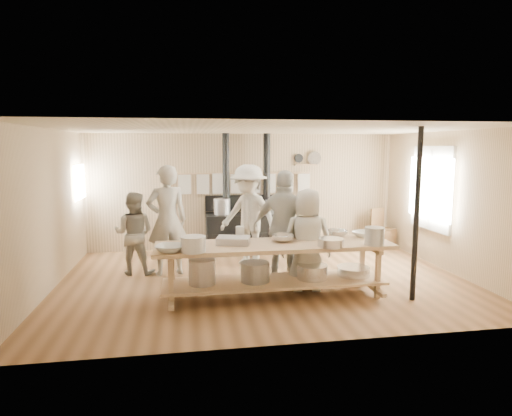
# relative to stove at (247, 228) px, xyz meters

# --- Properties ---
(ground) EXTENTS (7.00, 7.00, 0.00)m
(ground) POSITION_rel_stove_xyz_m (0.01, -2.12, -0.52)
(ground) COLOR brown
(ground) RESTS_ON ground
(room_shell) EXTENTS (7.00, 7.00, 7.00)m
(room_shell) POSITION_rel_stove_xyz_m (0.01, -2.12, 1.10)
(room_shell) COLOR tan
(room_shell) RESTS_ON ground
(window_right) EXTENTS (0.09, 1.50, 1.65)m
(window_right) POSITION_rel_stove_xyz_m (3.48, -1.52, 0.98)
(window_right) COLOR beige
(window_right) RESTS_ON ground
(left_opening) EXTENTS (0.00, 0.90, 0.90)m
(left_opening) POSITION_rel_stove_xyz_m (-3.44, -0.12, 1.08)
(left_opening) COLOR white
(left_opening) RESTS_ON ground
(stove) EXTENTS (1.90, 0.75, 2.60)m
(stove) POSITION_rel_stove_xyz_m (0.00, 0.00, 0.00)
(stove) COLOR black
(stove) RESTS_ON ground
(towel_rail) EXTENTS (3.00, 0.04, 0.47)m
(towel_rail) POSITION_rel_stove_xyz_m (0.01, 0.28, 1.03)
(towel_rail) COLOR tan
(towel_rail) RESTS_ON ground
(back_wall_shelf) EXTENTS (0.63, 0.14, 0.32)m
(back_wall_shelf) POSITION_rel_stove_xyz_m (1.47, 0.32, 1.48)
(back_wall_shelf) COLOR tan
(back_wall_shelf) RESTS_ON ground
(prep_table) EXTENTS (3.60, 0.90, 0.85)m
(prep_table) POSITION_rel_stove_xyz_m (-0.00, -3.02, -0.00)
(prep_table) COLOR tan
(prep_table) RESTS_ON ground
(support_post) EXTENTS (0.08, 0.08, 2.60)m
(support_post) POSITION_rel_stove_xyz_m (2.06, -3.47, 0.78)
(support_post) COLOR black
(support_post) RESTS_ON ground
(cook_far_left) EXTENTS (0.82, 0.63, 1.99)m
(cook_far_left) POSITION_rel_stove_xyz_m (-1.65, -1.52, 0.48)
(cook_far_left) COLOR #A19D8F
(cook_far_left) RESTS_ON ground
(cook_left) EXTENTS (0.83, 0.70, 1.51)m
(cook_left) POSITION_rel_stove_xyz_m (-2.26, -1.37, 0.23)
(cook_left) COLOR #A19D8F
(cook_left) RESTS_ON ground
(cook_center) EXTENTS (0.88, 0.64, 1.66)m
(cook_center) POSITION_rel_stove_xyz_m (0.60, -2.76, 0.31)
(cook_center) COLOR #A19D8F
(cook_center) RESTS_ON ground
(cook_right) EXTENTS (1.22, 0.99, 1.94)m
(cook_right) POSITION_rel_stove_xyz_m (0.30, -2.49, 0.45)
(cook_right) COLOR #A19D8F
(cook_right) RESTS_ON ground
(cook_by_window) EXTENTS (1.44, 1.39, 1.97)m
(cook_by_window) POSITION_rel_stove_xyz_m (-0.11, -1.10, 0.46)
(cook_by_window) COLOR #A19D8F
(cook_by_window) RESTS_ON ground
(chair) EXTENTS (0.55, 0.55, 0.90)m
(chair) POSITION_rel_stove_xyz_m (3.15, -0.16, -0.26)
(chair) COLOR brown
(chair) RESTS_ON ground
(bowl_white_a) EXTENTS (0.47, 0.47, 0.10)m
(bowl_white_a) POSITION_rel_stove_xyz_m (-1.54, -3.29, 0.38)
(bowl_white_a) COLOR white
(bowl_white_a) RESTS_ON prep_table
(bowl_steel_a) EXTENTS (0.48, 0.48, 0.11)m
(bowl_steel_a) POSITION_rel_stove_xyz_m (0.16, -2.91, 0.38)
(bowl_steel_a) COLOR silver
(bowl_steel_a) RESTS_ON prep_table
(bowl_white_b) EXTENTS (0.50, 0.50, 0.09)m
(bowl_white_b) POSITION_rel_stove_xyz_m (1.56, -2.78, 0.37)
(bowl_white_b) COLOR white
(bowl_white_b) RESTS_ON prep_table
(bowl_steel_b) EXTENTS (0.44, 0.44, 0.11)m
(bowl_steel_b) POSITION_rel_stove_xyz_m (1.11, -2.69, 0.38)
(bowl_steel_b) COLOR silver
(bowl_steel_b) RESTS_ON prep_table
(roasting_pan) EXTENTS (0.55, 0.43, 0.11)m
(roasting_pan) POSITION_rel_stove_xyz_m (-0.62, -2.95, 0.38)
(roasting_pan) COLOR #B2B2B7
(roasting_pan) RESTS_ON prep_table
(mixing_bowl_large) EXTENTS (0.44, 0.44, 0.12)m
(mixing_bowl_large) POSITION_rel_stove_xyz_m (0.78, -3.35, 0.39)
(mixing_bowl_large) COLOR silver
(mixing_bowl_large) RESTS_ON prep_table
(bucket_galv) EXTENTS (0.37, 0.37, 0.27)m
(bucket_galv) POSITION_rel_stove_xyz_m (1.46, -3.35, 0.46)
(bucket_galv) COLOR gray
(bucket_galv) RESTS_ON prep_table
(deep_bowl_enamel) EXTENTS (0.36, 0.36, 0.22)m
(deep_bowl_enamel) POSITION_rel_stove_xyz_m (-1.22, -3.35, 0.44)
(deep_bowl_enamel) COLOR white
(deep_bowl_enamel) RESTS_ON prep_table
(pitcher) EXTENTS (0.16, 0.16, 0.22)m
(pitcher) POSITION_rel_stove_xyz_m (-0.48, -2.69, 0.44)
(pitcher) COLOR white
(pitcher) RESTS_ON prep_table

